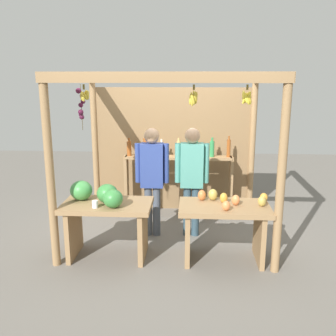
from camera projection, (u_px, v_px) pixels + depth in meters
ground_plane at (169, 233)px, 5.67m from camera, size 12.00×12.00×0.00m
market_stall at (171, 136)px, 5.79m from camera, size 2.79×2.23×2.33m
fruit_counter_left at (104, 210)px, 4.80m from camera, size 1.12×0.65×0.98m
fruit_counter_right at (224, 220)px, 4.74m from camera, size 1.14×0.64×0.87m
bottle_shelf_unit at (178, 168)px, 6.25m from camera, size 1.79×0.22×1.35m
vendor_man at (152, 173)px, 5.38m from camera, size 0.48×0.21×1.58m
vendor_woman at (192, 173)px, 5.37m from camera, size 0.48×0.21×1.58m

